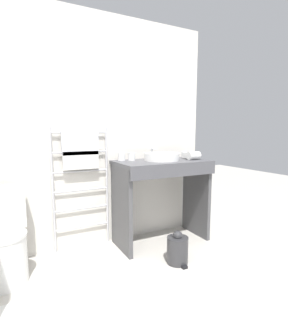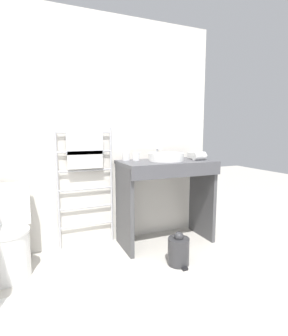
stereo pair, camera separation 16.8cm
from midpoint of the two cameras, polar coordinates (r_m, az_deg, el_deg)
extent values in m
cube|color=silver|center=(2.82, -13.53, 7.48)|extent=(2.68, 0.12, 2.39)
cylinder|color=white|center=(2.50, -30.07, -17.08)|extent=(0.35, 0.35, 0.38)
cylinder|color=white|center=(2.43, -30.41, -12.71)|extent=(0.37, 0.37, 0.02)
cube|color=white|center=(2.60, -30.43, -7.46)|extent=(0.38, 0.16, 0.36)
cylinder|color=silver|center=(2.73, -20.92, -4.92)|extent=(0.02, 0.02, 1.25)
cylinder|color=silver|center=(2.84, -9.76, -4.01)|extent=(0.02, 0.02, 1.25)
cylinder|color=silver|center=(2.88, -14.93, -12.25)|extent=(0.55, 0.02, 0.02)
cylinder|color=silver|center=(2.82, -15.07, -8.53)|extent=(0.55, 0.02, 0.02)
cylinder|color=silver|center=(2.77, -15.22, -4.67)|extent=(0.55, 0.02, 0.02)
cylinder|color=silver|center=(2.73, -15.37, -0.70)|extent=(0.55, 0.02, 0.02)
cylinder|color=silver|center=(2.71, -15.52, 3.36)|extent=(0.55, 0.02, 0.02)
cylinder|color=silver|center=(2.70, -15.67, 7.47)|extent=(0.55, 0.02, 0.02)
cube|color=silver|center=(2.68, -15.47, 5.22)|extent=(0.36, 0.04, 0.23)
cube|color=silver|center=(2.69, -15.33, 1.63)|extent=(0.35, 0.04, 0.18)
cube|color=#4C4C51|center=(2.78, 2.20, 1.25)|extent=(0.98, 0.55, 0.03)
cube|color=#4C4C51|center=(2.57, 5.08, -0.86)|extent=(0.98, 0.02, 0.10)
cube|color=#4C4C4F|center=(2.68, -6.77, -8.89)|extent=(0.04, 0.47, 0.86)
cube|color=#4C4C4F|center=(3.12, 9.75, -6.50)|extent=(0.04, 0.47, 0.86)
cylinder|color=white|center=(2.79, 2.15, 2.47)|extent=(0.37, 0.37, 0.08)
cylinder|color=silver|center=(2.78, 2.15, 3.22)|extent=(0.31, 0.31, 0.01)
cylinder|color=silver|center=(2.98, 0.09, 3.27)|extent=(0.02, 0.02, 0.13)
cylinder|color=silver|center=(2.93, 0.50, 4.22)|extent=(0.02, 0.09, 0.02)
cylinder|color=white|center=(2.80, -6.64, 2.53)|extent=(0.08, 0.08, 0.09)
cylinder|color=white|center=(2.79, -4.43, 2.50)|extent=(0.07, 0.07, 0.09)
cylinder|color=white|center=(2.91, 9.14, 2.68)|extent=(0.14, 0.09, 0.09)
cone|color=silver|center=(2.96, 10.56, 2.74)|extent=(0.05, 0.08, 0.08)
cube|color=white|center=(2.97, 7.55, 2.82)|extent=(0.05, 0.11, 0.06)
cylinder|color=#333335|center=(2.53, 5.32, -17.40)|extent=(0.20, 0.20, 0.25)
sphere|color=#333335|center=(2.47, 5.36, -14.44)|extent=(0.09, 0.09, 0.09)
cube|color=black|center=(2.50, 6.78, -20.67)|extent=(0.05, 0.04, 0.02)
cube|color=silver|center=(2.16, -30.90, -27.07)|extent=(0.56, 0.36, 0.01)
camera|label=1|loc=(0.08, -92.19, -0.31)|focal=28.00mm
camera|label=2|loc=(0.08, 87.81, 0.31)|focal=28.00mm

